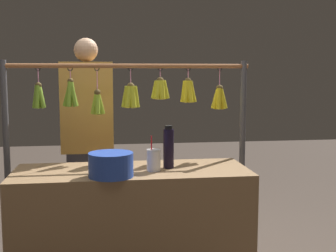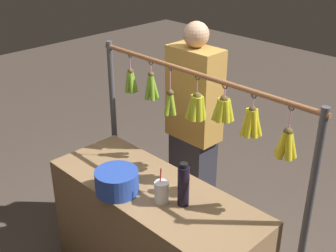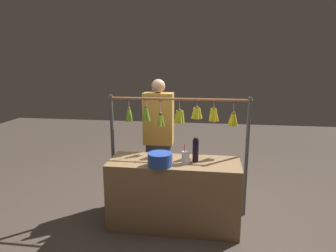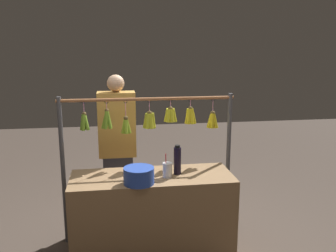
{
  "view_description": "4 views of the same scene",
  "coord_description": "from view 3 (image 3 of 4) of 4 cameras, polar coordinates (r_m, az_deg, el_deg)",
  "views": [
    {
      "loc": [
        0.16,
        2.81,
        1.42
      ],
      "look_at": [
        -0.24,
        0.0,
        1.08
      ],
      "focal_mm": 47.28,
      "sensor_mm": 36.0,
      "label": 1
    },
    {
      "loc": [
        -1.71,
        1.57,
        2.37
      ],
      "look_at": [
        -0.13,
        0.0,
        1.28
      ],
      "focal_mm": 47.33,
      "sensor_mm": 36.0,
      "label": 2
    },
    {
      "loc": [
        -0.41,
        3.34,
        1.96
      ],
      "look_at": [
        0.07,
        0.0,
        1.21
      ],
      "focal_mm": 32.84,
      "sensor_mm": 36.0,
      "label": 3
    },
    {
      "loc": [
        0.34,
        3.22,
        1.98
      ],
      "look_at": [
        -0.15,
        0.0,
        1.27
      ],
      "focal_mm": 39.17,
      "sensor_mm": 36.0,
      "label": 4
    }
  ],
  "objects": [
    {
      "name": "blue_bucket",
      "position": [
        3.38,
        -1.5,
        -6.24
      ],
      "size": [
        0.27,
        0.27,
        0.15
      ],
      "primitive_type": "cylinder",
      "color": "#2646A8",
      "rests_on": "market_counter"
    },
    {
      "name": "market_counter",
      "position": [
        3.71,
        1.14,
        -12.4
      ],
      "size": [
        1.51,
        0.57,
        0.8
      ],
      "primitive_type": "cube",
      "color": "olive",
      "rests_on": "ground"
    },
    {
      "name": "drink_cup",
      "position": [
        3.46,
        3.27,
        -5.85
      ],
      "size": [
        0.09,
        0.09,
        0.22
      ],
      "color": "silver",
      "rests_on": "market_counter"
    },
    {
      "name": "ground_plane",
      "position": [
        3.89,
        1.12,
        -17.77
      ],
      "size": [
        12.0,
        12.0,
        0.0
      ],
      "primitive_type": "plane",
      "color": "#4D4037"
    },
    {
      "name": "vendor_person",
      "position": [
        4.25,
        -1.75,
        -2.86
      ],
      "size": [
        0.4,
        0.22,
        1.69
      ],
      "color": "#2D2D38",
      "rests_on": "ground"
    },
    {
      "name": "water_bottle",
      "position": [
        3.51,
        5.14,
        -4.54
      ],
      "size": [
        0.07,
        0.07,
        0.28
      ],
      "color": "black",
      "rests_on": "market_counter"
    },
    {
      "name": "display_rack",
      "position": [
        3.81,
        2.54,
        -0.36
      ],
      "size": [
        1.76,
        0.14,
        1.51
      ],
      "color": "#4C4C51",
      "rests_on": "ground"
    }
  ]
}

